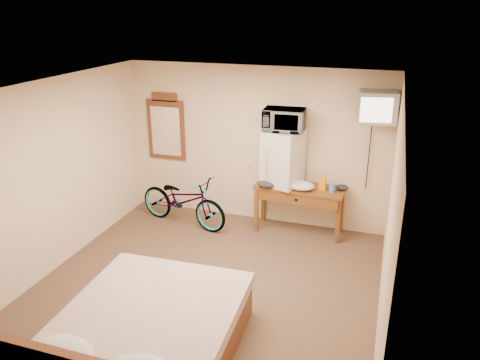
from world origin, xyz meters
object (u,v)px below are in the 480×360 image
Objects in this scene: microwave at (284,120)px; bicycle at (183,200)px; crt_television at (377,107)px; wall_mirror at (166,128)px; bed at (140,344)px; mini_fridge at (283,158)px; blue_cup at (332,187)px; desk at (299,195)px.

microwave reaches higher than bicycle.
wall_mirror is (-3.34, 0.25, -0.61)m from crt_television.
wall_mirror is at bearing 112.07° from bed.
microwave is 0.37× the size of bicycle.
crt_television reaches higher than wall_mirror.
bicycle is at bearing -167.49° from mini_fridge.
mini_fridge is 5.66× the size of blue_cup.
crt_television is 0.39× the size of bicycle.
blue_cup is 0.13× the size of wall_mirror.
crt_television is at bearing -4.31° from microwave.
microwave is (0.00, 0.00, 0.59)m from mini_fridge.
bed is at bearing -99.55° from mini_fridge.
desk is at bearing -8.03° from mini_fridge.
blue_cup is 0.09× the size of bicycle.
desk is at bearing -11.53° from microwave.
bed is at bearing -150.64° from bicycle.
mini_fridge is 0.37× the size of bed.
mini_fridge is at bearing 173.84° from blue_cup.
crt_television is at bearing 7.22° from blue_cup.
desk is 3.49m from bed.
crt_television is (1.01, 0.02, 1.41)m from desk.
microwave reaches higher than desk.
microwave is 3.76m from bed.
bed is at bearing -67.93° from wall_mirror.
blue_cup is 1.32m from crt_television.
crt_television reaches higher than desk.
crt_television is (1.29, -0.02, 0.87)m from mini_fridge.
blue_cup reaches higher than desk.
wall_mirror is at bearing 173.52° from mini_fridge.
desk is 0.53m from blue_cup.
bicycle reaches higher than desk.
crt_television reaches higher than bed.
desk is 1.17m from microwave.
desk is 1.62× the size of mini_fridge.
desk is 0.60× the size of bed.
mini_fridge is 0.59m from microwave.
microwave is at bearing 179.15° from crt_television.
blue_cup is 3.63m from bed.
bed is (-0.86, -3.37, -0.34)m from desk.
desk is 0.86× the size of bicycle.
bed is (-1.35, -3.32, -0.53)m from blue_cup.
bicycle is (-2.82, -0.32, -1.62)m from crt_television.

